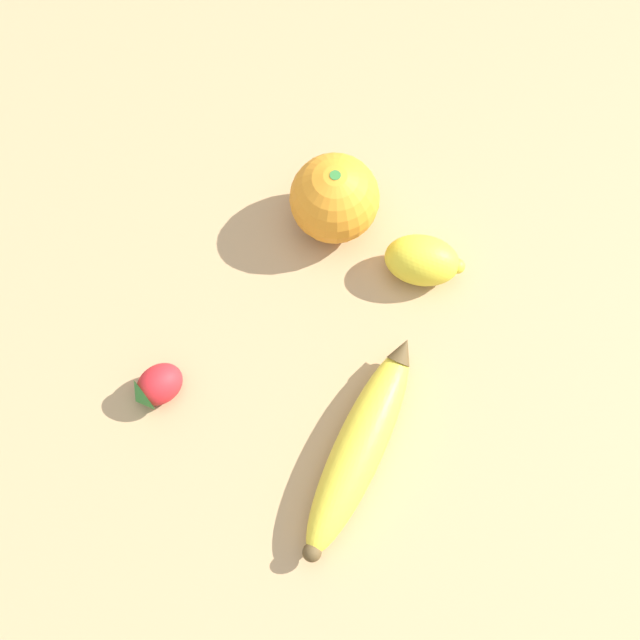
# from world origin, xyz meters

# --- Properties ---
(ground_plane) EXTENTS (3.00, 3.00, 0.00)m
(ground_plane) POSITION_xyz_m (0.00, 0.00, 0.00)
(ground_plane) COLOR tan
(banana) EXTENTS (0.21, 0.10, 0.04)m
(banana) POSITION_xyz_m (0.01, -0.05, 0.02)
(banana) COLOR yellow
(banana) RESTS_ON ground_plane
(orange) EXTENTS (0.09, 0.09, 0.09)m
(orange) POSITION_xyz_m (-0.15, -0.23, 0.04)
(orange) COLOR orange
(orange) RESTS_ON ground_plane
(strawberry) EXTENTS (0.05, 0.04, 0.04)m
(strawberry) POSITION_xyz_m (0.09, -0.23, 0.02)
(strawberry) COLOR red
(strawberry) RESTS_ON ground_plane
(lemon) EXTENTS (0.08, 0.09, 0.05)m
(lemon) POSITION_xyz_m (-0.16, -0.13, 0.02)
(lemon) COLOR yellow
(lemon) RESTS_ON ground_plane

